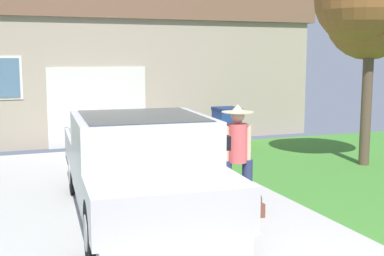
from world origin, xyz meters
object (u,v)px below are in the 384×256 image
object	(u,v)px
wheeled_trash_bin	(227,127)
house_with_garage	(128,66)
front_yard_tree	(365,9)
pickup_truck	(140,173)
person_with_hat	(237,155)
handbag	(252,209)

from	to	relation	value
wheeled_trash_bin	house_with_garage	bearing A→B (deg)	108.67
front_yard_tree	pickup_truck	bearing A→B (deg)	-159.93
pickup_truck	front_yard_tree	bearing A→B (deg)	-155.87
person_with_hat	house_with_garage	distance (m)	9.95
handbag	wheeled_trash_bin	bearing A→B (deg)	69.33
house_with_garage	wheeled_trash_bin	xyz separation A→B (m)	(1.54, -4.55, -1.52)
pickup_truck	person_with_hat	bearing A→B (deg)	168.48
house_with_garage	front_yard_tree	distance (m)	8.30
person_with_hat	handbag	xyz separation A→B (m)	(0.19, -0.15, -0.83)
person_with_hat	wheeled_trash_bin	size ratio (longest dim) A/B	1.57
wheeled_trash_bin	pickup_truck	bearing A→B (deg)	-126.80
front_yard_tree	wheeled_trash_bin	size ratio (longest dim) A/B	4.17
handbag	person_with_hat	bearing A→B (deg)	140.67
person_with_hat	handbag	bearing A→B (deg)	147.24
house_with_garage	wheeled_trash_bin	distance (m)	5.04
pickup_truck	handbag	size ratio (longest dim) A/B	12.46
handbag	house_with_garage	distance (m)	10.22
handbag	house_with_garage	size ratio (longest dim) A/B	0.04
front_yard_tree	wheeled_trash_bin	world-z (taller)	front_yard_tree
pickup_truck	house_with_garage	size ratio (longest dim) A/B	0.52
person_with_hat	front_yard_tree	xyz separation A→B (m)	(4.26, 2.47, 2.53)
pickup_truck	wheeled_trash_bin	bearing A→B (deg)	-122.73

